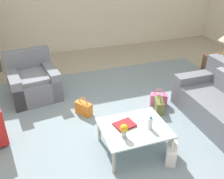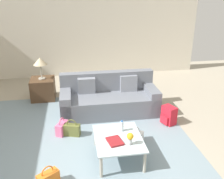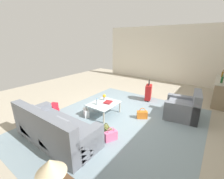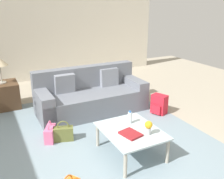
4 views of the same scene
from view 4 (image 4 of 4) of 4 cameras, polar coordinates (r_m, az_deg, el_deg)
wall_right at (r=7.55m, az=-18.33°, el=13.53°), size 0.12×8.00×3.10m
area_rug at (r=3.81m, az=-6.80°, el=-15.53°), size 5.20×4.40×0.01m
couch at (r=5.26m, az=-5.02°, el=-1.63°), size 0.93×2.22×0.91m
coffee_table at (r=3.73m, az=4.34°, el=-9.84°), size 0.97×0.79×0.41m
water_bottle at (r=3.87m, az=4.11°, el=-6.41°), size 0.06×0.06×0.20m
coffee_table_book at (r=3.58m, az=4.27°, el=-10.09°), size 0.33×0.28×0.03m
flower_vase at (r=3.57m, az=8.35°, el=-8.36°), size 0.11×0.11×0.21m
side_table at (r=5.88m, az=-23.47°, el=-1.23°), size 0.61×0.61×0.56m
handbag_olive at (r=4.26m, az=-11.03°, el=-9.82°), size 0.23×0.35×0.36m
handbag_white at (r=4.34m, az=5.84°, el=-8.93°), size 0.29×0.34×0.36m
handbag_pink at (r=4.30m, az=-13.93°, el=-9.73°), size 0.35×0.27×0.36m
backpack_red at (r=5.22m, az=10.68°, el=-3.42°), size 0.35×0.33×0.40m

